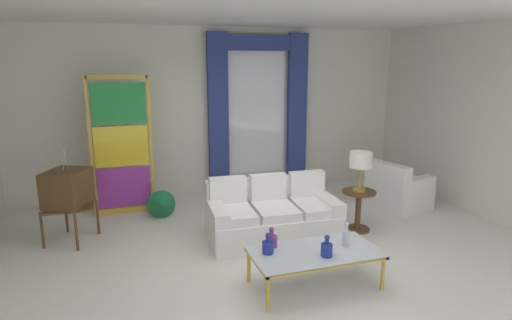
% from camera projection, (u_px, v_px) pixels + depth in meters
% --- Properties ---
extents(ground_plane, '(16.00, 16.00, 0.00)m').
position_uv_depth(ground_plane, '(274.00, 256.00, 5.48)').
color(ground_plane, white).
extents(wall_rear, '(8.00, 0.12, 3.00)m').
position_uv_depth(wall_rear, '(216.00, 111.00, 7.97)').
color(wall_rear, white).
rests_on(wall_rear, ground).
extents(wall_right, '(0.12, 7.00, 3.00)m').
position_uv_depth(wall_right, '(480.00, 120.00, 6.82)').
color(wall_right, white).
rests_on(wall_right, ground).
extents(ceiling_slab, '(8.00, 7.60, 0.04)m').
position_uv_depth(ceiling_slab, '(254.00, 12.00, 5.54)').
color(ceiling_slab, white).
extents(curtained_window, '(2.00, 0.17, 2.70)m').
position_uv_depth(curtained_window, '(259.00, 98.00, 8.00)').
color(curtained_window, white).
rests_on(curtained_window, ground).
extents(couch_white_long, '(1.81, 1.02, 0.86)m').
position_uv_depth(couch_white_long, '(272.00, 216.00, 6.03)').
color(couch_white_long, white).
rests_on(couch_white_long, ground).
extents(coffee_table, '(1.39, 0.71, 0.41)m').
position_uv_depth(coffee_table, '(315.00, 254.00, 4.70)').
color(coffee_table, silver).
rests_on(coffee_table, ground).
extents(bottle_blue_decanter, '(0.13, 0.13, 0.23)m').
position_uv_depth(bottle_blue_decanter, '(268.00, 246.00, 4.62)').
color(bottle_blue_decanter, navy).
rests_on(bottle_blue_decanter, coffee_table).
extents(bottle_crystal_tall, '(0.13, 0.13, 0.23)m').
position_uv_depth(bottle_crystal_tall, '(271.00, 240.00, 4.78)').
color(bottle_crystal_tall, '#753384').
rests_on(bottle_crystal_tall, coffee_table).
extents(bottle_amber_squat, '(0.12, 0.12, 0.24)m').
position_uv_depth(bottle_amber_squat, '(327.00, 249.00, 4.55)').
color(bottle_amber_squat, navy).
rests_on(bottle_amber_squat, coffee_table).
extents(bottle_ruby_flask, '(0.08, 0.08, 0.28)m').
position_uv_depth(bottle_ruby_flask, '(346.00, 237.00, 4.79)').
color(bottle_ruby_flask, silver).
rests_on(bottle_ruby_flask, coffee_table).
extents(vintage_tv, '(0.72, 0.75, 1.35)m').
position_uv_depth(vintage_tv, '(67.00, 190.00, 5.80)').
color(vintage_tv, brown).
rests_on(vintage_tv, ground).
extents(armchair_white, '(0.99, 0.98, 0.80)m').
position_uv_depth(armchair_white, '(397.00, 192.00, 7.21)').
color(armchair_white, white).
rests_on(armchair_white, ground).
extents(stained_glass_divider, '(0.95, 0.05, 2.20)m').
position_uv_depth(stained_glass_divider, '(122.00, 149.00, 6.80)').
color(stained_glass_divider, gold).
rests_on(stained_glass_divider, ground).
extents(peacock_figurine, '(0.44, 0.60, 0.50)m').
position_uv_depth(peacock_figurine, '(162.00, 206.00, 6.73)').
color(peacock_figurine, beige).
rests_on(peacock_figurine, ground).
extents(round_side_table, '(0.48, 0.48, 0.59)m').
position_uv_depth(round_side_table, '(358.00, 207.00, 6.25)').
color(round_side_table, brown).
rests_on(round_side_table, ground).
extents(table_lamp_brass, '(0.32, 0.32, 0.57)m').
position_uv_depth(table_lamp_brass, '(361.00, 161.00, 6.10)').
color(table_lamp_brass, '#B29338').
rests_on(table_lamp_brass, round_side_table).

